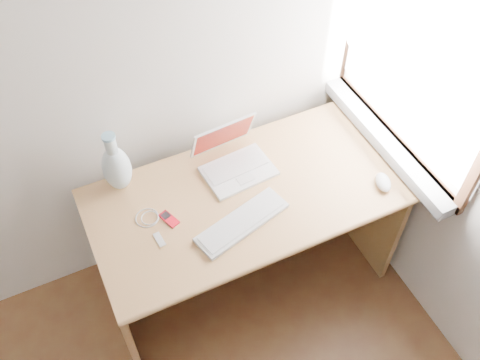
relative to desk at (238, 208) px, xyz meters
name	(u,v)px	position (x,y,z in m)	size (l,w,h in m)	color
window	(414,54)	(0.74, -0.11, 0.75)	(0.11, 0.99, 1.10)	white
desk	(238,208)	(0.00, 0.00, 0.00)	(1.40, 0.70, 0.74)	tan
laptop	(235,159)	(0.02, 0.08, 0.26)	(0.33, 0.28, 0.21)	white
external_keyboard	(242,222)	(-0.09, -0.23, 0.22)	(0.45, 0.24, 0.02)	silver
mouse	(383,182)	(0.58, -0.31, 0.23)	(0.07, 0.11, 0.04)	white
ipod	(169,219)	(-0.36, -0.07, 0.22)	(0.07, 0.10, 0.01)	#B50C1B
cable_coil	(147,218)	(-0.44, -0.03, 0.22)	(0.10, 0.10, 0.01)	silver
remote	(159,239)	(-0.43, -0.15, 0.22)	(0.03, 0.07, 0.01)	silver
vase	(117,167)	(-0.49, 0.19, 0.34)	(0.13, 0.13, 0.32)	white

